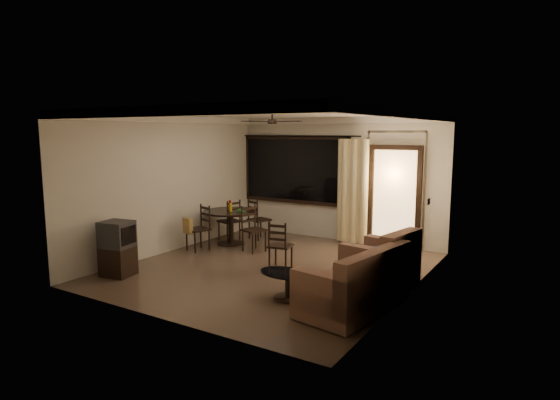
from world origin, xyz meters
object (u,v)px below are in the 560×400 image
Objects in this scene: dining_chair_south at (198,236)px; dining_chair_west at (230,228)px; armchair at (383,265)px; dining_chair_east at (254,238)px; tv_cabinet at (118,248)px; coffee_table at (288,281)px; sofa at (357,287)px; dining_table at (231,218)px; side_chair at (280,254)px; dining_chair_north at (259,227)px.

dining_chair_west is at bearing 107.11° from dining_chair_south.
armchair is at bearing 88.94° from dining_chair_west.
tv_cabinet is at bearing 176.05° from dining_chair_east.
tv_cabinet reaches higher than coffee_table.
tv_cabinet is 0.53× the size of sofa.
dining_table is 4.08m from armchair.
tv_cabinet is 1.08× the size of side_chair.
armchair reaches higher than dining_chair_south.
armchair reaches higher than dining_chair_west.
dining_table reaches higher than dining_chair_south.
dining_chair_west is 3.13m from tv_cabinet.
dining_chair_south is 0.87× the size of armchair.
dining_chair_west is 0.69m from dining_chair_north.
dining_table is at bearing 90.55° from dining_chair_south.
coffee_table is at bearing -38.95° from dining_table.
dining_chair_south is 0.99× the size of tv_cabinet.
tv_cabinet reaches higher than dining_chair_north.
dining_chair_north reaches higher than sofa.
dining_chair_south is at bearing -107.36° from dining_table.
dining_table is 1.26× the size of dining_chair_west.
dining_table is at bearing 61.01° from dining_chair_west.
dining_chair_east is at bearing 136.76° from dining_chair_north.
armchair is (4.16, 1.69, -0.09)m from tv_cabinet.
sofa is at bearing 137.84° from side_chair.
dining_table is at bearing 141.05° from coffee_table.
dining_chair_west is 1.16m from dining_chair_east.
tv_cabinet is at bearing 17.72° from dining_chair_west.
sofa is 1.94× the size of coffee_table.
dining_table is 1.36× the size of side_chair.
dining_chair_south is at bearing 170.64° from sofa.
dining_chair_east is 0.99× the size of tv_cabinet.
dining_chair_east is at bearing 157.05° from sofa.
dining_chair_north is (-0.55, 1.01, 0.00)m from dining_chair_east.
dining_chair_east is 1.15m from dining_chair_north.
dining_chair_west reaches higher than side_chair.
tv_cabinet is 0.87× the size of armchair.
sofa is 2.03× the size of side_chair.
tv_cabinet is at bearing -147.47° from armchair.
coffee_table is at bearing -7.70° from dining_chair_south.
dining_chair_west is 1.07m from dining_chair_south.
dining_chair_south is 2.05m from tv_cabinet.
dining_chair_south is at bearing 154.39° from coffee_table.
dining_chair_west is 0.87× the size of armchair.
armchair is 1.56m from coffee_table.
dining_chair_east is 3.24m from armchair.
dining_chair_south is at bearing -16.25° from side_chair.
armchair is 1.24× the size of side_chair.
dining_table is 0.67× the size of sofa.
dining_chair_west is at bearing 171.39° from armchair.
dining_chair_north is 1.03× the size of coffee_table.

